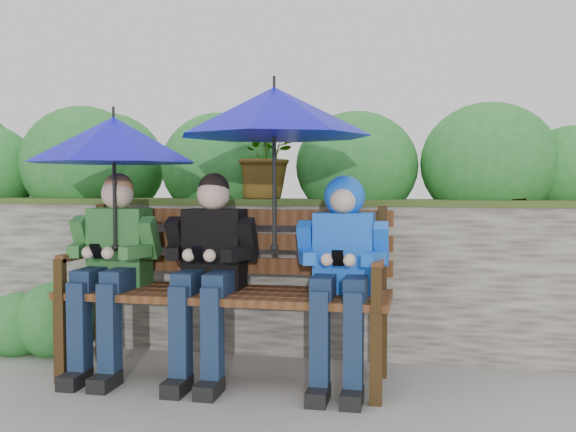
% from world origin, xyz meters
% --- Properties ---
extents(ground, '(60.00, 60.00, 0.00)m').
position_xyz_m(ground, '(0.00, 0.00, 0.00)').
color(ground, slate).
rests_on(ground, ground).
extents(garden_backdrop, '(8.00, 2.87, 1.84)m').
position_xyz_m(garden_backdrop, '(-0.16, 1.58, 0.66)').
color(garden_backdrop, '#544E47').
rests_on(garden_backdrop, ground).
extents(park_bench, '(1.91, 0.56, 1.01)m').
position_xyz_m(park_bench, '(-0.36, 0.09, 0.57)').
color(park_bench, '#33230F').
rests_on(park_bench, ground).
extents(boy_left, '(0.52, 0.60, 1.20)m').
position_xyz_m(boy_left, '(-1.05, -0.01, 0.68)').
color(boy_left, '#2B6E31').
rests_on(boy_left, ground).
extents(boy_middle, '(0.52, 0.60, 1.20)m').
position_xyz_m(boy_middle, '(-0.44, -0.01, 0.68)').
color(boy_middle, black).
rests_on(boy_middle, ground).
extents(boy_right, '(0.50, 0.61, 1.18)m').
position_xyz_m(boy_right, '(0.32, 0.01, 0.71)').
color(boy_right, blue).
rests_on(boy_right, ground).
extents(umbrella_left, '(1.00, 1.00, 0.85)m').
position_xyz_m(umbrella_left, '(-1.02, -0.02, 1.39)').
color(umbrella_left, '#0806C6').
rests_on(umbrella_left, ground).
extents(umbrella_right, '(1.08, 1.08, 0.97)m').
position_xyz_m(umbrella_right, '(-0.05, -0.02, 1.53)').
color(umbrella_right, '#0806C6').
rests_on(umbrella_right, ground).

